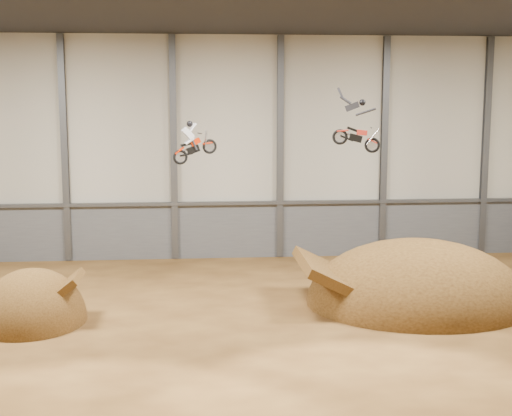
# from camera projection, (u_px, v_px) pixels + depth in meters

# --- Properties ---
(floor) EXTENTS (40.00, 40.00, 0.00)m
(floor) POSITION_uv_depth(u_px,v_px,m) (243.00, 332.00, 31.01)
(floor) COLOR #4B2F14
(floor) RESTS_ON ground
(back_wall) EXTENTS (40.00, 0.10, 14.00)m
(back_wall) POSITION_uv_depth(u_px,v_px,m) (227.00, 148.00, 44.73)
(back_wall) COLOR beige
(back_wall) RESTS_ON ground
(ceiling) EXTENTS (40.00, 40.00, 0.00)m
(ceiling) POSITION_uv_depth(u_px,v_px,m) (242.00, 1.00, 28.89)
(ceiling) COLOR black
(ceiling) RESTS_ON back_wall
(lower_band_back) EXTENTS (39.80, 0.18, 3.50)m
(lower_band_back) POSITION_uv_depth(u_px,v_px,m) (228.00, 231.00, 45.42)
(lower_band_back) COLOR #57595F
(lower_band_back) RESTS_ON ground
(steel_rail) EXTENTS (39.80, 0.35, 0.20)m
(steel_rail) POSITION_uv_depth(u_px,v_px,m) (228.00, 203.00, 45.00)
(steel_rail) COLOR #47494F
(steel_rail) RESTS_ON lower_band_back
(steel_column_1) EXTENTS (0.40, 0.36, 13.90)m
(steel_column_1) POSITION_uv_depth(u_px,v_px,m) (65.00, 149.00, 43.70)
(steel_column_1) COLOR #47494F
(steel_column_1) RESTS_ON ground
(steel_column_2) EXTENTS (0.40, 0.36, 13.90)m
(steel_column_2) POSITION_uv_depth(u_px,v_px,m) (174.00, 149.00, 44.26)
(steel_column_2) COLOR #47494F
(steel_column_2) RESTS_ON ground
(steel_column_3) EXTENTS (0.40, 0.36, 13.90)m
(steel_column_3) POSITION_uv_depth(u_px,v_px,m) (280.00, 148.00, 44.81)
(steel_column_3) COLOR #47494F
(steel_column_3) RESTS_ON ground
(steel_column_4) EXTENTS (0.40, 0.36, 13.90)m
(steel_column_4) POSITION_uv_depth(u_px,v_px,m) (384.00, 148.00, 45.36)
(steel_column_4) COLOR #47494F
(steel_column_4) RESTS_ON ground
(steel_column_5) EXTENTS (0.40, 0.36, 13.90)m
(steel_column_5) POSITION_uv_depth(u_px,v_px,m) (485.00, 147.00, 45.91)
(steel_column_5) COLOR #47494F
(steel_column_5) RESTS_ON ground
(takeoff_ramp) EXTENTS (4.90, 5.66, 4.90)m
(takeoff_ramp) POSITION_uv_depth(u_px,v_px,m) (32.00, 322.00, 32.46)
(takeoff_ramp) COLOR #3E260F
(takeoff_ramp) RESTS_ON ground
(landing_ramp) EXTENTS (11.02, 9.75, 6.36)m
(landing_ramp) POSITION_uv_depth(u_px,v_px,m) (417.00, 303.00, 35.50)
(landing_ramp) COLOR #3E260F
(landing_ramp) RESTS_ON ground
(fmx_rider_a) EXTENTS (3.00, 1.59, 2.72)m
(fmx_rider_a) POSITION_uv_depth(u_px,v_px,m) (197.00, 138.00, 35.81)
(fmx_rider_a) COLOR red
(fmx_rider_b) EXTENTS (3.66, 1.59, 3.24)m
(fmx_rider_b) POSITION_uv_depth(u_px,v_px,m) (355.00, 121.00, 33.49)
(fmx_rider_b) COLOR red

